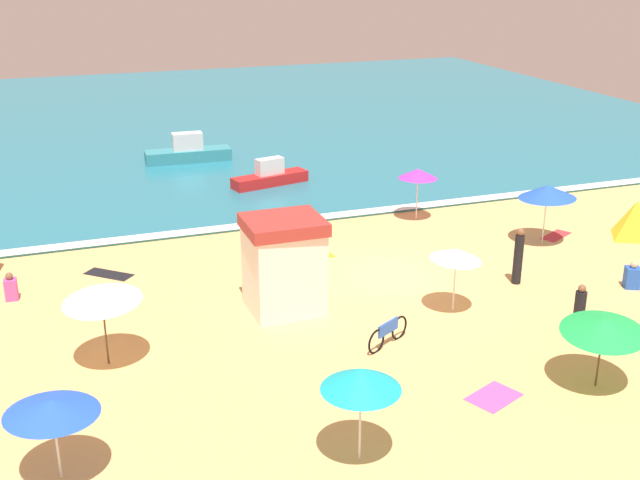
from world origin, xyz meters
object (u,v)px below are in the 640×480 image
beach_umbrella_3 (101,294)px  beach_tent (635,219)px  beach_umbrella_1 (456,254)px  beachgoer_4 (632,277)px  small_boat_1 (188,152)px  small_boat_0 (270,176)px  beachgoer_2 (11,288)px  lifeguard_cabana (284,264)px  beach_umbrella_7 (547,192)px  beachgoer_0 (579,313)px  beach_umbrella_5 (52,407)px  beach_umbrella_6 (604,326)px  beach_umbrella_2 (418,174)px  beachgoer_3 (518,257)px  beach_umbrella_4 (361,379)px  parked_bicycle (388,333)px

beach_umbrella_3 → beach_tent: bearing=9.3°
beach_umbrella_1 → beachgoer_4: 6.59m
beach_umbrella_1 → small_boat_1: 21.00m
beach_umbrella_3 → small_boat_0: bearing=59.1°
beachgoer_2 → lifeguard_cabana: bearing=-24.3°
beach_umbrella_7 → beach_tent: beach_umbrella_7 is taller
beach_umbrella_7 → beachgoer_0: (-3.60, -6.90, -1.26)m
lifeguard_cabana → beach_umbrella_7: size_ratio=0.99×
beach_umbrella_5 → beach_tent: 23.00m
beach_umbrella_6 → beachgoer_0: size_ratio=1.83×
beach_umbrella_3 → beachgoer_2: size_ratio=3.21×
beach_umbrella_6 → beachgoer_2: beach_umbrella_6 is taller
beach_umbrella_3 → beach_umbrella_2: bearing=31.5°
beach_umbrella_6 → small_boat_1: size_ratio=0.68×
beachgoer_2 → beachgoer_3: (15.87, -4.26, 0.54)m
small_boat_1 → beach_tent: bearing=-50.2°
beach_umbrella_3 → beach_umbrella_6: size_ratio=0.98×
beach_umbrella_5 → beachgoer_3: beach_umbrella_5 is taller
beachgoer_0 → small_boat_0: (-4.06, 17.60, -0.26)m
beachgoer_0 → beach_umbrella_1: bearing=132.4°
lifeguard_cabana → beach_umbrella_1: 5.21m
lifeguard_cabana → beachgoer_0: 8.71m
beachgoer_2 → beachgoer_3: 16.45m
beach_umbrella_5 → beach_umbrella_6: beach_umbrella_6 is taller
lifeguard_cabana → small_boat_0: bearing=75.8°
beach_umbrella_7 → beachgoer_2: 19.06m
beach_umbrella_4 → beach_umbrella_6: beach_umbrella_4 is taller
lifeguard_cabana → beach_umbrella_7: bearing=11.8°
beach_umbrella_5 → beachgoer_3: 15.85m
beachgoer_0 → beachgoer_4: 4.57m
beach_umbrella_5 → small_boat_1: beach_umbrella_5 is taller
beachgoer_4 → small_boat_1: (-10.76, 20.90, 0.19)m
parked_bicycle → beach_umbrella_6: bearing=-42.6°
beach_umbrella_6 → small_boat_0: bearing=98.1°
beach_umbrella_3 → parked_bicycle: beach_umbrella_3 is taller
beach_umbrella_5 → beachgoer_2: bearing=96.3°
lifeguard_cabana → beachgoer_4: 11.54m
beach_umbrella_3 → beachgoer_0: beach_umbrella_3 is taller
beachgoer_4 → small_boat_0: bearing=117.6°
beachgoer_3 → small_boat_0: 14.41m
beach_umbrella_7 → beach_tent: bearing=-9.6°
beach_umbrella_5 → beachgoer_4: size_ratio=2.87×
beachgoer_2 → small_boat_0: size_ratio=0.24×
beach_umbrella_4 → beach_tent: size_ratio=1.18×
beach_tent → small_boat_1: 22.10m
parked_bicycle → small_boat_0: (1.25, 16.21, 0.13)m
beach_umbrella_7 → small_boat_0: (-7.67, 10.69, -1.53)m
beach_umbrella_1 → beach_tent: 10.49m
beach_umbrella_4 → lifeguard_cabana: bearing=84.8°
beach_umbrella_4 → small_boat_0: size_ratio=0.59×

